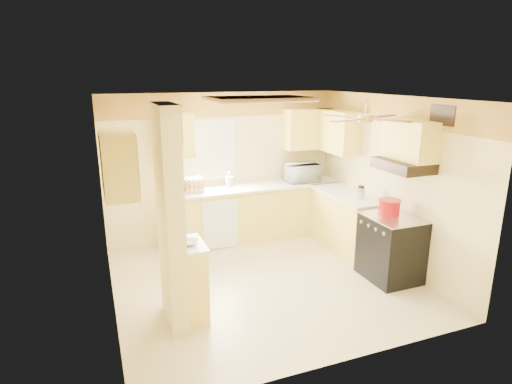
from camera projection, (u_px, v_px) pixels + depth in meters
name	position (u px, v px, depth m)	size (l,w,h in m)	color
floor	(265.00, 280.00, 5.97)	(4.00, 4.00, 0.00)	#CEB98E
ceiling	(266.00, 98.00, 5.31)	(4.00, 4.00, 0.00)	white
wall_back	(223.00, 167.00, 7.35)	(4.00, 4.00, 0.00)	beige
wall_front	(344.00, 247.00, 3.93)	(4.00, 4.00, 0.00)	beige
wall_left	(106.00, 212.00, 4.94)	(3.80, 3.80, 0.00)	beige
wall_right	(390.00, 181.00, 6.34)	(3.80, 3.80, 0.00)	beige
wallpaper_border	(222.00, 105.00, 7.05)	(4.00, 0.02, 0.40)	#FFC24B
partition_column	(170.00, 219.00, 4.68)	(0.20, 0.70, 2.50)	beige
partition_ledge	(193.00, 282.00, 4.97)	(0.25, 0.55, 0.90)	#FBDA63
ledge_top	(191.00, 245.00, 4.84)	(0.28, 0.58, 0.04)	silver
lower_cabinets_back	(256.00, 213.00, 7.47)	(3.00, 0.60, 0.90)	#FBDA63
lower_cabinets_right	(347.00, 222.00, 6.99)	(0.60, 1.40, 0.90)	#FBDA63
countertop_back	(257.00, 187.00, 7.33)	(3.04, 0.64, 0.04)	silver
countertop_right	(348.00, 195.00, 6.86)	(0.64, 1.44, 0.04)	silver
dishwasher_panel	(220.00, 225.00, 6.93)	(0.58, 0.02, 0.80)	white
window	(209.00, 150.00, 7.17)	(0.92, 0.02, 1.02)	white
upper_cab_back_left	(174.00, 136.00, 6.74)	(0.60, 0.35, 0.70)	#FBDA63
upper_cab_back_right	(309.00, 129.00, 7.57)	(0.90, 0.35, 0.70)	#FBDA63
upper_cab_right	(337.00, 131.00, 7.24)	(0.35, 1.00, 0.70)	#FBDA63
upper_cab_left_wall	(118.00, 164.00, 4.62)	(0.35, 0.75, 0.70)	#FBDA63
upper_cab_over_stove	(410.00, 140.00, 5.60)	(0.35, 0.76, 0.52)	#FBDA63
stove	(391.00, 247.00, 5.94)	(0.68, 0.77, 0.92)	black
range_hood	(403.00, 165.00, 5.66)	(0.50, 0.76, 0.14)	black
poster_menu	(178.00, 165.00, 4.56)	(0.02, 0.42, 0.57)	black
poster_nashville	(181.00, 222.00, 4.73)	(0.02, 0.42, 0.57)	black
ceiling_light_panel	(258.00, 99.00, 5.80)	(1.35, 0.95, 0.06)	brown
ceiling_fan	(366.00, 118.00, 5.09)	(1.15, 1.15, 0.26)	gold
vent_grate	(443.00, 115.00, 5.24)	(0.02, 0.40, 0.25)	black
microwave	(302.00, 173.00, 7.59)	(0.57, 0.39, 0.32)	white
bowl	(190.00, 242.00, 4.79)	(0.19, 0.19, 0.05)	white
dutch_oven	(389.00, 206.00, 5.91)	(0.31, 0.31, 0.20)	#A60E0E
kettle	(361.00, 193.00, 6.55)	(0.13, 0.13, 0.20)	silver
dish_rack	(191.00, 187.00, 6.93)	(0.41, 0.32, 0.23)	tan
utensil_crock	(229.00, 181.00, 7.29)	(0.13, 0.13, 0.25)	white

